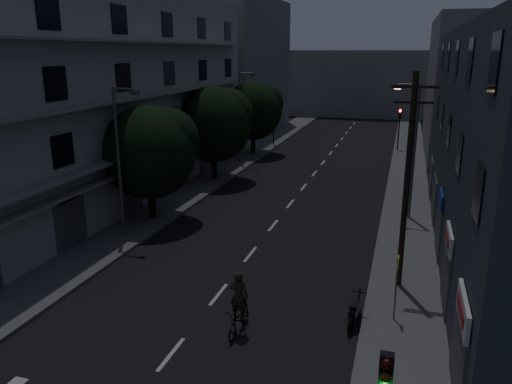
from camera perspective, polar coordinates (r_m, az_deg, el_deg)
The scene contains 20 objects.
ground at distance 38.24m, azimuth 5.62°, elevation 0.76°, with size 160.00×160.00×0.00m, color black.
sidewalk_left at distance 40.28m, azimuth -4.90°, elevation 1.66°, with size 3.00×90.00×0.15m, color #565659.
sidewalk_right at distance 37.58m, azimuth 16.90°, elevation -0.02°, with size 3.00×90.00×0.15m, color #565659.
lane_markings at distance 44.21m, azimuth 7.21°, elevation 2.78°, with size 0.15×60.50×0.01m.
building_left at distance 35.00m, azimuth -16.44°, elevation 10.45°, with size 7.00×36.00×14.00m.
building_far_left at distance 62.27m, azimuth -1.07°, elevation 14.08°, with size 6.00×20.00×16.00m, color slate.
building_far_right at distance 53.62m, azimuth 22.49°, elevation 11.03°, with size 6.00×20.00×13.00m, color slate.
building_far_end at distance 81.72m, azimuth 12.06°, elevation 12.05°, with size 24.00×8.00×10.00m, color slate.
tree_near at distance 29.84m, azimuth -12.00°, elevation 4.85°, with size 5.49×5.49×6.77m.
tree_mid at distance 38.89m, azimuth -4.80°, elevation 8.01°, with size 5.84×5.84×7.19m.
tree_far at distance 49.04m, azimuth -0.26°, elevation 9.52°, with size 5.62×5.62×6.95m.
traffic_signal_far_right at distance 52.77m, azimuth 16.08°, elevation 7.81°, with size 0.28×0.37×4.10m.
traffic_signal_far_left at distance 53.95m, azimuth 2.01°, elevation 8.58°, with size 0.28×0.37×4.10m.
street_lamp_left_near at distance 27.15m, azimuth -15.26°, elevation 4.03°, with size 1.51×0.25×8.00m.
street_lamp_right at distance 30.68m, azimuth 17.46°, elevation 5.17°, with size 1.51×0.25×8.00m.
street_lamp_left_far at distance 44.85m, azimuth -1.73°, elevation 9.04°, with size 1.51×0.25×8.00m.
utility_pole at distance 21.25m, azimuth 16.90°, elevation 1.47°, with size 1.80×0.24×9.00m.
bus_stop_sign at distance 19.32m, azimuth 15.82°, elevation -9.26°, with size 0.06×0.35×2.52m.
motorcycle at distance 19.44m, azimuth 11.23°, elevation -13.44°, with size 0.56×1.90×1.22m.
cyclist at distance 18.52m, azimuth -1.95°, elevation -13.53°, with size 0.74×1.93×2.41m.
Camera 1 is at (7.00, -11.27, 9.88)m, focal length 35.00 mm.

